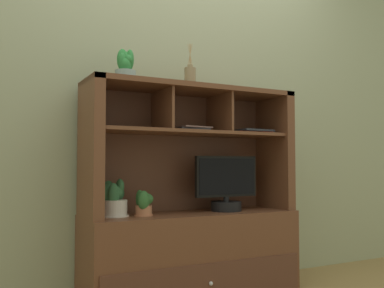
% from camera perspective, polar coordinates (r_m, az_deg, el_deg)
% --- Properties ---
extents(back_wall, '(6.00, 0.02, 2.80)m').
position_cam_1_polar(back_wall, '(2.96, -2.18, 9.07)').
color(back_wall, '#9FA785').
rests_on(back_wall, ground).
extents(media_console, '(1.32, 0.45, 1.27)m').
position_cam_1_polar(media_console, '(2.72, -0.07, -10.95)').
color(media_console, brown).
rests_on(media_console, ground).
extents(tv_monitor, '(0.43, 0.19, 0.35)m').
position_cam_1_polar(tv_monitor, '(2.78, 4.47, -5.66)').
color(tv_monitor, black).
rests_on(tv_monitor, media_console).
extents(potted_orchid, '(0.11, 0.11, 0.15)m').
position_cam_1_polar(potted_orchid, '(2.53, -6.30, -7.76)').
color(potted_orchid, '#BC7552').
rests_on(potted_orchid, media_console).
extents(potted_fern, '(0.16, 0.16, 0.21)m').
position_cam_1_polar(potted_fern, '(2.52, -10.14, -7.22)').
color(potted_fern, silver).
rests_on(potted_fern, media_console).
extents(magazine_stack_left, '(0.26, 0.26, 0.02)m').
position_cam_1_polar(magazine_stack_left, '(2.93, 7.46, 1.56)').
color(magazine_stack_left, '#AA342C').
rests_on(magazine_stack_left, media_console).
extents(magazine_stack_centre, '(0.23, 0.24, 0.03)m').
position_cam_1_polar(magazine_stack_centre, '(2.74, -0.35, 1.90)').
color(magazine_stack_centre, '#37353D').
rests_on(magazine_stack_centre, media_console).
extents(diffuser_bottle, '(0.07, 0.07, 0.28)m').
position_cam_1_polar(diffuser_bottle, '(2.76, -0.25, 8.66)').
color(diffuser_bottle, '#8A7655').
rests_on(diffuser_bottle, media_console).
extents(potted_succulent, '(0.14, 0.14, 0.19)m').
position_cam_1_polar(potted_succulent, '(2.59, -8.63, 9.94)').
color(potted_succulent, '#869F9D').
rests_on(potted_succulent, media_console).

